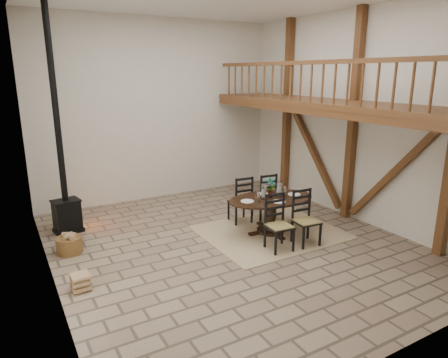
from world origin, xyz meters
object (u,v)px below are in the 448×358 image
dining_table (271,213)px  log_stack (81,282)px  wood_stove (64,184)px  log_basket (69,244)px

dining_table → log_stack: size_ratio=7.37×
wood_stove → log_stack: bearing=-105.3°
dining_table → log_basket: size_ratio=4.59×
wood_stove → log_basket: 1.53m
log_basket → log_stack: log_basket is taller
dining_table → log_basket: (-4.16, 1.17, -0.28)m
dining_table → wood_stove: (-3.99, 2.34, 0.68)m
dining_table → log_basket: 4.33m
dining_table → wood_stove: wood_stove is taller
dining_table → log_stack: dining_table is taller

